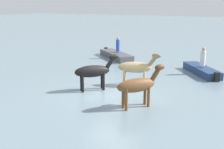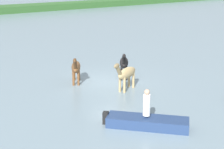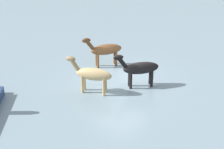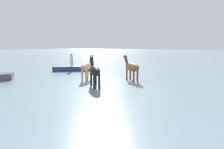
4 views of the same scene
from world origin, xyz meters
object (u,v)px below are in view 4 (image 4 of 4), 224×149
(horse_chestnut_trailing, at_px, (132,67))
(person_helmsman_aft, at_px, (71,60))
(boat_launch_far, at_px, (72,69))
(horse_dark_mare, at_px, (95,71))
(horse_pinto_flank, at_px, (87,66))

(horse_chestnut_trailing, bearing_deg, person_helmsman_aft, 26.24)
(boat_launch_far, height_order, person_helmsman_aft, person_helmsman_aft)
(boat_launch_far, relative_size, person_helmsman_aft, 2.85)
(horse_dark_mare, bearing_deg, boat_launch_far, 7.69)
(horse_dark_mare, xyz_separation_m, horse_chestnut_trailing, (-2.96, 1.09, -0.02))
(horse_chestnut_trailing, bearing_deg, horse_dark_mare, 106.00)
(horse_dark_mare, xyz_separation_m, person_helmsman_aft, (-4.24, -6.22, 0.09))
(horse_chestnut_trailing, relative_size, horse_pinto_flank, 0.90)
(boat_launch_far, bearing_deg, horse_chestnut_trailing, 132.10)
(horse_dark_mare, distance_m, horse_pinto_flank, 2.44)
(horse_pinto_flank, bearing_deg, boat_launch_far, 38.59)
(boat_launch_far, xyz_separation_m, person_helmsman_aft, (-0.01, 0.02, 0.95))
(horse_dark_mare, distance_m, person_helmsman_aft, 7.53)
(horse_chestnut_trailing, height_order, boat_launch_far, horse_chestnut_trailing)
(horse_pinto_flank, bearing_deg, horse_dark_mare, -148.27)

